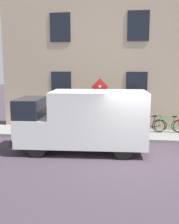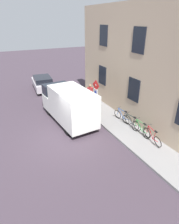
% 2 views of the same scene
% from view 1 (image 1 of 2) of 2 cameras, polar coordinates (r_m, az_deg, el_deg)
% --- Properties ---
extents(ground_plane, '(80.00, 80.00, 0.00)m').
position_cam_1_polar(ground_plane, '(10.17, 10.20, -10.54)').
color(ground_plane, '#3D313C').
extents(sidewalk_slab, '(2.09, 16.75, 0.14)m').
position_cam_1_polar(sidewalk_slab, '(13.81, 9.72, -4.81)').
color(sidewalk_slab, gray).
rests_on(sidewalk_slab, ground_plane).
extents(building_facade, '(0.75, 14.75, 7.64)m').
position_cam_1_polar(building_facade, '(14.78, 10.02, 10.81)').
color(building_facade, tan).
rests_on(building_facade, ground_plane).
extents(sign_post_stacked, '(0.17, 0.56, 2.66)m').
position_cam_1_polar(sign_post_stacked, '(12.72, 2.17, 2.04)').
color(sign_post_stacked, '#474C47').
rests_on(sign_post_stacked, sidewalk_slab).
extents(delivery_van, '(2.37, 5.46, 2.50)m').
position_cam_1_polar(delivery_van, '(11.00, -1.15, -1.62)').
color(delivery_van, white).
rests_on(delivery_van, ground_plane).
extents(bicycle_green, '(0.46, 1.71, 0.89)m').
position_cam_1_polar(bicycle_green, '(14.33, 16.44, -2.72)').
color(bicycle_green, black).
rests_on(bicycle_green, sidewalk_slab).
extents(bicycle_black, '(0.46, 1.72, 0.89)m').
position_cam_1_polar(bicycle_black, '(14.23, 12.60, -2.65)').
color(bicycle_black, black).
rests_on(bicycle_black, sidewalk_slab).
extents(bicycle_blue, '(0.47, 1.71, 0.89)m').
position_cam_1_polar(bicycle_blue, '(14.18, 8.73, -2.56)').
color(bicycle_blue, black).
rests_on(bicycle_blue, sidewalk_slab).
extents(pedestrian, '(0.44, 0.48, 1.72)m').
position_cam_1_polar(pedestrian, '(13.92, -6.81, -0.40)').
color(pedestrian, '#262B47').
rests_on(pedestrian, sidewalk_slab).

